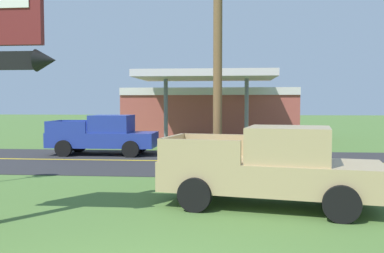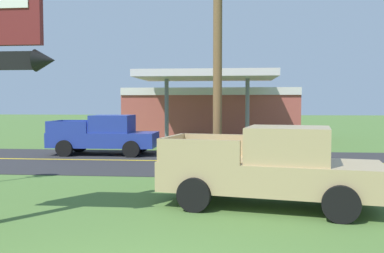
# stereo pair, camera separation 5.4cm
# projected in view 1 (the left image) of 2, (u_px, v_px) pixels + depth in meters

# --- Properties ---
(road_asphalt) EXTENTS (140.00, 8.00, 0.02)m
(road_asphalt) POSITION_uv_depth(u_px,v_px,m) (202.00, 161.00, 18.17)
(road_asphalt) COLOR #2B2B2D
(road_asphalt) RESTS_ON ground
(road_centre_line) EXTENTS (126.00, 0.20, 0.01)m
(road_centre_line) POSITION_uv_depth(u_px,v_px,m) (202.00, 161.00, 18.17)
(road_centre_line) COLOR gold
(road_centre_line) RESTS_ON road_asphalt
(utility_pole) EXTENTS (2.01, 0.26, 9.44)m
(utility_pole) POSITION_uv_depth(u_px,v_px,m) (218.00, 16.00, 12.01)
(utility_pole) COLOR brown
(utility_pole) RESTS_ON ground
(gas_station) EXTENTS (12.00, 11.50, 4.40)m
(gas_station) POSITION_uv_depth(u_px,v_px,m) (210.00, 112.00, 30.44)
(gas_station) COLOR #A84C42
(gas_station) RESTS_ON ground
(pickup_tan_parked_on_lawn) EXTENTS (5.48, 2.97, 1.96)m
(pickup_tan_parked_on_lawn) POSITION_uv_depth(u_px,v_px,m) (272.00, 167.00, 10.17)
(pickup_tan_parked_on_lawn) COLOR tan
(pickup_tan_parked_on_lawn) RESTS_ON ground
(pickup_blue_on_road) EXTENTS (5.20, 2.24, 1.96)m
(pickup_blue_on_road) POSITION_uv_depth(u_px,v_px,m) (104.00, 135.00, 20.55)
(pickup_blue_on_road) COLOR #233893
(pickup_blue_on_road) RESTS_ON ground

